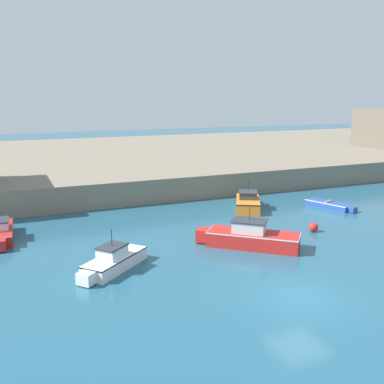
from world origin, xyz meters
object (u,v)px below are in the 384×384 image
object	(u,v)px
motorboat_white_3	(113,261)
mooring_buoy	(314,227)
dinghy_blue_4	(329,205)
motorboat_orange_5	(248,202)
motorboat_red_0	(250,237)

from	to	relation	value
motorboat_white_3	mooring_buoy	bearing A→B (deg)	5.21
dinghy_blue_4	motorboat_orange_5	world-z (taller)	motorboat_orange_5
motorboat_orange_5	mooring_buoy	distance (m)	7.16
mooring_buoy	motorboat_white_3	bearing A→B (deg)	-174.79
dinghy_blue_4	motorboat_orange_5	distance (m)	6.81
motorboat_orange_5	motorboat_white_3	bearing A→B (deg)	-147.42
motorboat_red_0	mooring_buoy	size ratio (longest dim) A/B	9.09
motorboat_red_0	dinghy_blue_4	world-z (taller)	motorboat_red_0
motorboat_red_0	dinghy_blue_4	xyz separation A→B (m)	(10.96, 5.81, -0.35)
motorboat_red_0	mooring_buoy	xyz separation A→B (m)	(5.54, 0.97, -0.31)
motorboat_orange_5	mooring_buoy	bearing A→B (deg)	-81.93
motorboat_orange_5	mooring_buoy	xyz separation A→B (m)	(1.01, -7.09, -0.26)
dinghy_blue_4	mooring_buoy	distance (m)	7.26
motorboat_red_0	dinghy_blue_4	size ratio (longest dim) A/B	1.29
dinghy_blue_4	motorboat_orange_5	xyz separation A→B (m)	(-6.42, 2.25, 0.30)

